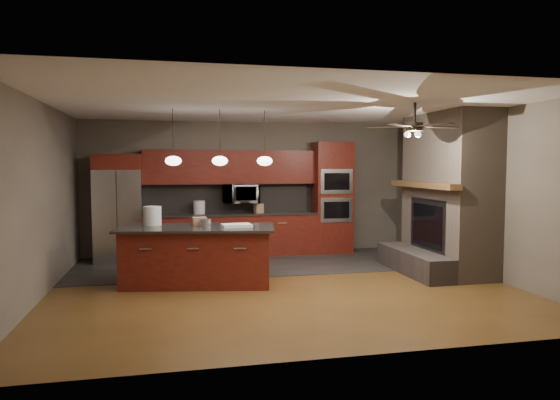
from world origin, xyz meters
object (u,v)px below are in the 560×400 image
object	(u,v)px
microwave	(241,194)
refrigerator	(119,208)
oven_tower	(332,198)
counter_bucket	(199,207)
counter_box	(259,208)
paint_tray	(236,225)
cardboard_box	(200,221)
kitchen_island	(197,255)
white_bucket	(152,216)
paint_can	(206,223)

from	to	relation	value
microwave	refrigerator	bearing A→B (deg)	-176.90
oven_tower	microwave	size ratio (longest dim) A/B	3.25
counter_bucket	microwave	bearing A→B (deg)	3.32
microwave	counter_bucket	distance (m)	0.90
refrigerator	counter_box	xyz separation A→B (m)	(2.79, 0.03, -0.06)
paint_tray	cardboard_box	world-z (taller)	cardboard_box
oven_tower	counter_bucket	xyz separation A→B (m)	(-2.84, 0.01, -0.16)
cardboard_box	refrigerator	bearing A→B (deg)	118.55
oven_tower	kitchen_island	xyz separation A→B (m)	(-3.00, -2.31, -0.73)
refrigerator	white_bucket	size ratio (longest dim) A/B	6.88
paint_can	cardboard_box	size ratio (longest dim) A/B	0.86
paint_tray	counter_box	distance (m)	2.55
oven_tower	microwave	world-z (taller)	oven_tower
microwave	counter_bucket	xyz separation A→B (m)	(-0.86, -0.05, -0.27)
kitchen_island	paint_can	bearing A→B (deg)	-14.03
oven_tower	counter_bucket	distance (m)	2.84
paint_can	counter_box	size ratio (longest dim) A/B	0.97
white_bucket	cardboard_box	xyz separation A→B (m)	(0.74, -0.21, -0.08)
microwave	paint_can	world-z (taller)	microwave
white_bucket	counter_box	bearing A→B (deg)	42.83
kitchen_island	white_bucket	bearing A→B (deg)	164.47
counter_bucket	counter_box	size ratio (longest dim) A/B	1.40
refrigerator	white_bucket	world-z (taller)	refrigerator
paint_tray	counter_box	bearing A→B (deg)	67.72
kitchen_island	microwave	bearing A→B (deg)	77.18
paint_tray	microwave	bearing A→B (deg)	76.14
kitchen_island	white_bucket	distance (m)	0.98
refrigerator	cardboard_box	size ratio (longest dim) A/B	9.76
counter_box	oven_tower	bearing A→B (deg)	-15.61
oven_tower	white_bucket	size ratio (longest dim) A/B	7.79
microwave	counter_box	xyz separation A→B (m)	(0.36, -0.10, -0.30)
oven_tower	white_bucket	world-z (taller)	oven_tower
paint_can	kitchen_island	bearing A→B (deg)	155.42
microwave	refrigerator	world-z (taller)	refrigerator
paint_tray	white_bucket	bearing A→B (deg)	154.53
white_bucket	counter_bucket	world-z (taller)	white_bucket
paint_can	counter_box	distance (m)	2.65
paint_can	cardboard_box	world-z (taller)	cardboard_box
oven_tower	paint_tray	bearing A→B (deg)	-134.10
microwave	counter_bucket	world-z (taller)	microwave
white_bucket	paint_tray	size ratio (longest dim) A/B	0.67
white_bucket	counter_bucket	size ratio (longest dim) A/B	1.15
refrigerator	counter_bucket	size ratio (longest dim) A/B	7.88
refrigerator	counter_bucket	xyz separation A→B (m)	(1.56, 0.08, -0.02)
oven_tower	counter_box	distance (m)	1.63
refrigerator	paint_can	bearing A→B (deg)	-56.30
white_bucket	paint_tray	xyz separation A→B (m)	(1.30, -0.50, -0.13)
microwave	cardboard_box	bearing A→B (deg)	-113.54
paint_can	cardboard_box	distance (m)	0.20
refrigerator	paint_tray	world-z (taller)	refrigerator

